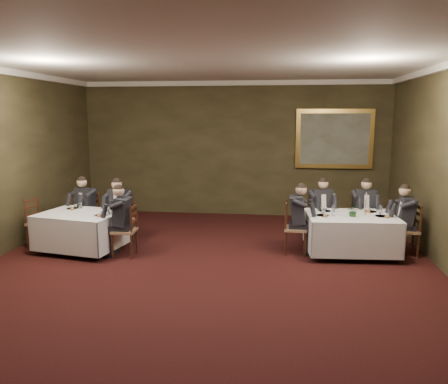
% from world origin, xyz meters
% --- Properties ---
extents(ground, '(10.00, 10.00, 0.00)m').
position_xyz_m(ground, '(0.00, 0.00, 0.00)').
color(ground, black).
rests_on(ground, ground).
extents(ceiling, '(8.00, 10.00, 0.10)m').
position_xyz_m(ceiling, '(0.00, 0.00, 3.50)').
color(ceiling, silver).
rests_on(ceiling, back_wall).
extents(back_wall, '(8.00, 0.10, 3.50)m').
position_xyz_m(back_wall, '(0.00, 5.00, 1.75)').
color(back_wall, '#2D2816').
rests_on(back_wall, ground).
extents(crown_molding, '(8.00, 10.00, 0.12)m').
position_xyz_m(crown_molding, '(0.00, 0.00, 3.44)').
color(crown_molding, white).
rests_on(crown_molding, back_wall).
extents(table_main, '(1.73, 1.37, 0.67)m').
position_xyz_m(table_main, '(2.58, 1.84, 0.45)').
color(table_main, '#32190E').
rests_on(table_main, ground).
extents(table_second, '(1.72, 1.43, 0.67)m').
position_xyz_m(table_second, '(-2.60, 1.37, 0.45)').
color(table_second, '#32190E').
rests_on(table_second, ground).
extents(chair_main_backleft, '(0.55, 0.53, 1.00)m').
position_xyz_m(chair_main_backleft, '(2.08, 2.66, 0.28)').
color(chair_main_backleft, '#99734E').
rests_on(chair_main_backleft, ground).
extents(diner_main_backleft, '(0.53, 0.58, 1.35)m').
position_xyz_m(diner_main_backleft, '(2.08, 2.65, 0.51)').
color(diner_main_backleft, black).
rests_on(diner_main_backleft, chair_main_backleft).
extents(chair_main_backright, '(0.49, 0.47, 1.00)m').
position_xyz_m(chair_main_backright, '(2.97, 2.71, 0.28)').
color(chair_main_backright, '#99734E').
rests_on(chair_main_backright, ground).
extents(diner_main_backright, '(0.46, 0.53, 1.35)m').
position_xyz_m(diner_main_backright, '(2.97, 2.70, 0.51)').
color(diner_main_backright, black).
rests_on(diner_main_backright, chair_main_backright).
extents(chair_main_endleft, '(0.44, 0.46, 1.00)m').
position_xyz_m(chair_main_endleft, '(1.53, 1.77, 0.28)').
color(chair_main_endleft, '#99734E').
rests_on(chair_main_endleft, ground).
extents(diner_main_endleft, '(0.50, 0.43, 1.35)m').
position_xyz_m(diner_main_endleft, '(1.54, 1.77, 0.51)').
color(diner_main_endleft, black).
rests_on(diner_main_endleft, chair_main_endleft).
extents(chair_main_endright, '(0.44, 0.46, 1.00)m').
position_xyz_m(chair_main_endright, '(3.62, 1.90, 0.28)').
color(chair_main_endright, '#99734E').
rests_on(chair_main_endright, ground).
extents(diner_main_endright, '(0.50, 0.43, 1.35)m').
position_xyz_m(diner_main_endright, '(3.61, 1.90, 0.51)').
color(diner_main_endright, black).
rests_on(diner_main_endright, chair_main_endright).
extents(chair_sec_backleft, '(0.58, 0.57, 1.00)m').
position_xyz_m(chair_sec_backleft, '(-2.86, 2.22, 0.28)').
color(chair_sec_backleft, '#99734E').
rests_on(chair_sec_backleft, ground).
extents(diner_sec_backleft, '(0.56, 0.60, 1.35)m').
position_xyz_m(diner_sec_backleft, '(-2.86, 2.21, 0.51)').
color(diner_sec_backleft, black).
rests_on(diner_sec_backleft, chair_sec_backleft).
extents(chair_sec_backright, '(0.52, 0.51, 1.00)m').
position_xyz_m(chair_sec_backright, '(-2.06, 2.07, 0.28)').
color(chair_sec_backright, '#99734E').
rests_on(chair_sec_backright, ground).
extents(diner_sec_backright, '(0.50, 0.56, 1.35)m').
position_xyz_m(diner_sec_backright, '(-2.06, 2.06, 0.51)').
color(diner_sec_backright, black).
rests_on(diner_sec_backright, chair_sec_backright).
extents(chair_sec_endright, '(0.45, 0.46, 1.00)m').
position_xyz_m(chair_sec_endright, '(-1.65, 1.20, 0.28)').
color(chair_sec_endright, '#99734E').
rests_on(chair_sec_endright, ground).
extents(diner_sec_endright, '(0.50, 0.44, 1.35)m').
position_xyz_m(diner_sec_endright, '(-1.66, 1.20, 0.51)').
color(diner_sec_endright, black).
rests_on(diner_sec_endright, chair_sec_endright).
extents(chair_sec_endleft, '(0.48, 0.50, 1.00)m').
position_xyz_m(chair_sec_endleft, '(-3.55, 1.55, 0.28)').
color(chair_sec_endleft, '#99734E').
rests_on(chair_sec_endleft, ground).
extents(centerpiece, '(0.21, 0.19, 0.24)m').
position_xyz_m(centerpiece, '(2.59, 1.71, 0.88)').
color(centerpiece, '#2D5926').
rests_on(centerpiece, table_main).
extents(candlestick, '(0.06, 0.06, 0.44)m').
position_xyz_m(candlestick, '(2.85, 1.92, 0.92)').
color(candlestick, '#C0833A').
rests_on(candlestick, table_main).
extents(place_setting_table_main, '(0.33, 0.31, 0.14)m').
position_xyz_m(place_setting_table_main, '(2.16, 2.18, 0.80)').
color(place_setting_table_main, white).
rests_on(place_setting_table_main, table_main).
extents(place_setting_table_second, '(0.33, 0.31, 0.14)m').
position_xyz_m(place_setting_table_second, '(-2.89, 1.79, 0.80)').
color(place_setting_table_second, white).
rests_on(place_setting_table_second, table_second).
extents(painting, '(1.93, 0.09, 1.50)m').
position_xyz_m(painting, '(2.58, 4.94, 2.04)').
color(painting, '#E6BF54').
rests_on(painting, back_wall).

